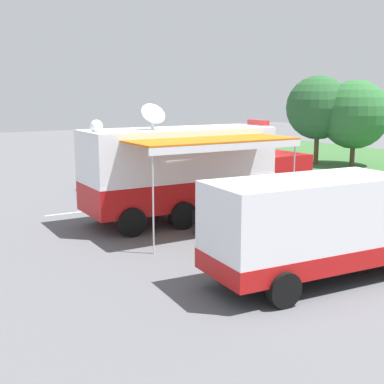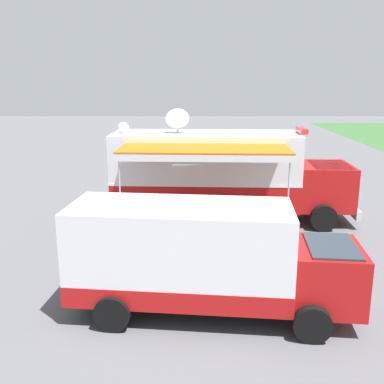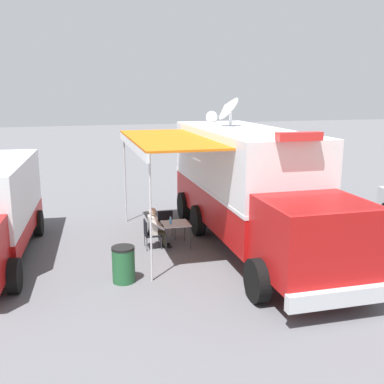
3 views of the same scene
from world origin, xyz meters
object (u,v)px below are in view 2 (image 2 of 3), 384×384
at_px(folding_chair_at_table, 213,232).
at_px(seated_responder, 213,226).
at_px(folding_chair_beside_table, 190,225).
at_px(folding_table, 214,220).
at_px(support_truck, 203,259).
at_px(trash_bin, 285,245).
at_px(car_behind_truck, 221,166).
at_px(command_truck, 224,173).
at_px(water_bottle, 215,217).

xyz_separation_m(folding_chair_at_table, seated_responder, (-0.19, 0.01, 0.14)).
bearing_deg(folding_chair_beside_table, folding_chair_at_table, 48.14).
height_order(folding_table, support_truck, support_truck).
height_order(trash_bin, support_truck, support_truck).
bearing_deg(car_behind_truck, folding_chair_at_table, -5.11).
xyz_separation_m(trash_bin, support_truck, (3.34, -2.69, 0.93)).
bearing_deg(command_truck, trash_bin, 22.55).
distance_m(water_bottle, folding_chair_at_table, 0.71).
height_order(folding_table, water_bottle, water_bottle).
xyz_separation_m(seated_responder, trash_bin, (1.31, 2.23, -0.20)).
bearing_deg(water_bottle, seated_responder, -12.86).
bearing_deg(command_truck, seated_responder, -11.02).
distance_m(folding_chair_beside_table, support_truck, 5.26).
bearing_deg(seated_responder, folding_table, 175.26).
bearing_deg(car_behind_truck, folding_table, -5.20).
xyz_separation_m(folding_chair_beside_table, seated_responder, (0.52, 0.80, 0.14)).
bearing_deg(command_truck, folding_chair_beside_table, -30.82).
relative_size(folding_chair_at_table, folding_chair_beside_table, 1.00).
relative_size(folding_table, support_truck, 0.12).
distance_m(folding_chair_beside_table, trash_bin, 3.54).
height_order(folding_chair_beside_table, trash_bin, trash_bin).
relative_size(command_truck, seated_responder, 7.67).
relative_size(water_bottle, support_truck, 0.03).
bearing_deg(water_bottle, folding_chair_at_table, -9.79).
height_order(seated_responder, car_behind_truck, car_behind_truck).
height_order(water_bottle, support_truck, support_truck).
bearing_deg(seated_responder, folding_chair_at_table, -2.43).
xyz_separation_m(folding_chair_at_table, car_behind_truck, (-9.75, 0.87, 0.37)).
distance_m(folding_table, folding_chair_beside_table, 0.87).
distance_m(command_truck, seated_responder, 3.09).
height_order(folding_chair_at_table, car_behind_truck, car_behind_truck).
bearing_deg(command_truck, folding_chair_at_table, -10.48).
distance_m(command_truck, folding_chair_at_table, 3.32).
bearing_deg(water_bottle, trash_bin, 50.50).
height_order(seated_responder, support_truck, support_truck).
height_order(water_bottle, seated_responder, seated_responder).
xyz_separation_m(seated_responder, car_behind_truck, (-9.56, 0.86, 0.23)).
height_order(folding_chair_at_table, seated_responder, seated_responder).
distance_m(command_truck, support_truck, 7.50).
relative_size(command_truck, folding_chair_at_table, 11.02).
relative_size(folding_chair_beside_table, seated_responder, 0.70).
relative_size(folding_chair_at_table, seated_responder, 0.70).
relative_size(command_truck, support_truck, 1.37).
bearing_deg(folding_chair_at_table, folding_table, 175.81).
bearing_deg(folding_table, support_truck, -5.52).
bearing_deg(folding_chair_beside_table, seated_responder, 56.94).
bearing_deg(command_truck, folding_table, -12.76).
relative_size(command_truck, trash_bin, 10.53).
bearing_deg(support_truck, command_truck, 172.36).
xyz_separation_m(folding_chair_beside_table, trash_bin, (1.84, 3.03, -0.06)).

